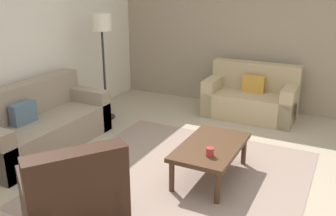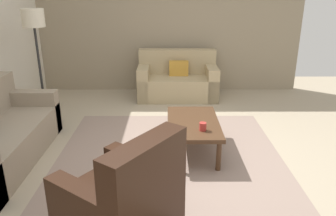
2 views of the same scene
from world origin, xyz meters
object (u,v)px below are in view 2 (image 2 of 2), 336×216
Objects in this scene: coffee_table at (193,125)px; armchair_leather at (126,206)px; lamp_standing at (35,30)px; couch_loveseat at (177,81)px; cup at (203,127)px.

armchair_leather is at bearing 157.03° from coffee_table.
lamp_standing is (2.66, 1.59, 1.10)m from armchair_leather.
armchair_leather is 0.65× the size of lamp_standing.
lamp_standing reaches higher than couch_loveseat.
couch_loveseat is 1.32× the size of armchair_leather.
armchair_leather is at bearing -149.09° from lamp_standing.
cup is at bearing -30.39° from armchair_leather.
cup is 0.06× the size of lamp_standing.
lamp_standing reaches higher than cup.
coffee_table is 0.31m from cup.
lamp_standing is at bearing 119.68° from couch_loveseat.
couch_loveseat is 0.86× the size of lamp_standing.
coffee_table is at bearing -22.97° from armchair_leather.
couch_loveseat is 1.34× the size of coffee_table.
armchair_leather is 11.56× the size of cup.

